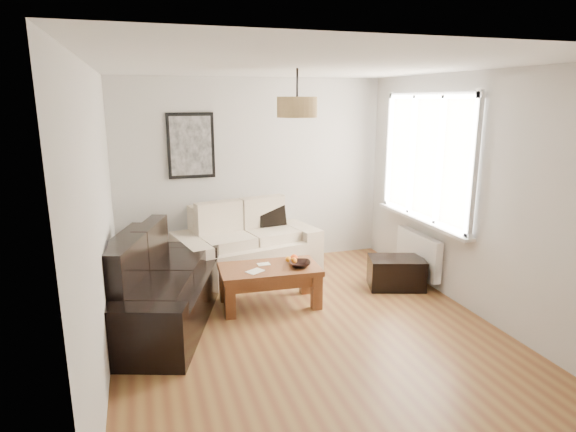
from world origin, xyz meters
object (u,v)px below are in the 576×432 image
object	(u,v)px
sofa_leather	(158,282)
ottoman	(396,273)
loveseat_cream	(247,240)
coffee_table	(270,286)

from	to	relation	value
sofa_leather	ottoman	world-z (taller)	sofa_leather
loveseat_cream	ottoman	xyz separation A→B (m)	(1.66, -1.09, -0.26)
sofa_leather	coffee_table	xyz separation A→B (m)	(1.23, 0.07, -0.21)
sofa_leather	ottoman	size ratio (longest dim) A/B	3.05
sofa_leather	coffee_table	world-z (taller)	sofa_leather
loveseat_cream	sofa_leather	world-z (taller)	loveseat_cream
sofa_leather	coffee_table	size ratio (longest dim) A/B	1.83
loveseat_cream	coffee_table	world-z (taller)	loveseat_cream
coffee_table	sofa_leather	bearing A→B (deg)	-176.80
loveseat_cream	ottoman	world-z (taller)	loveseat_cream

